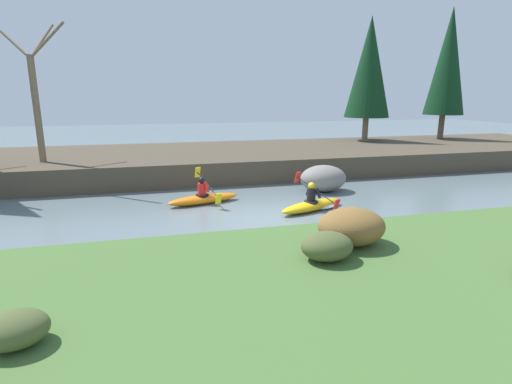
% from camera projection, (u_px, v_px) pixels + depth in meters
% --- Properties ---
extents(ground_plane, '(90.00, 90.00, 0.00)m').
position_uv_depth(ground_plane, '(270.00, 217.00, 13.12)').
color(ground_plane, slate).
extents(riverbank_near, '(44.00, 7.12, 0.80)m').
position_uv_depth(riverbank_near, '(387.00, 312.00, 6.61)').
color(riverbank_near, '#476B33').
rests_on(riverbank_near, ground).
extents(riverbank_far, '(44.00, 8.22, 1.05)m').
position_uv_depth(riverbank_far, '(223.00, 160.00, 21.23)').
color(riverbank_far, '#4C4233').
rests_on(riverbank_far, ground).
extents(conifer_tree_left, '(2.78, 2.78, 7.48)m').
position_uv_depth(conifer_tree_left, '(369.00, 68.00, 24.52)').
color(conifer_tree_left, '#7A664C').
rests_on(conifer_tree_left, riverbank_far).
extents(conifer_tree_mid_left, '(2.50, 2.50, 8.21)m').
position_uv_depth(conifer_tree_mid_left, '(448.00, 62.00, 25.43)').
color(conifer_tree_mid_left, brown).
rests_on(conifer_tree_mid_left, riverbank_far).
extents(bare_tree_mid_upstream, '(3.27, 3.23, 5.91)m').
position_uv_depth(bare_tree_mid_upstream, '(36.00, 96.00, 16.76)').
color(bare_tree_mid_upstream, '#7A664C').
rests_on(bare_tree_mid_upstream, riverbank_far).
extents(shrub_clump_nearest, '(0.85, 0.71, 0.46)m').
position_uv_depth(shrub_clump_nearest, '(14.00, 329.00, 5.02)').
color(shrub_clump_nearest, '#4C562D').
rests_on(shrub_clump_nearest, riverbank_near).
extents(shrub_clump_second, '(1.02, 0.85, 0.55)m').
position_uv_depth(shrub_clump_second, '(327.00, 246.00, 7.65)').
color(shrub_clump_second, '#4C562D').
rests_on(shrub_clump_second, riverbank_near).
extents(shrub_clump_third, '(1.45, 1.21, 0.79)m').
position_uv_depth(shrub_clump_third, '(351.00, 226.00, 8.43)').
color(shrub_clump_third, brown).
rests_on(shrub_clump_third, riverbank_near).
extents(kayaker_lead, '(2.72, 1.98, 1.20)m').
position_uv_depth(kayaker_lead, '(314.00, 204.00, 13.83)').
color(kayaker_lead, yellow).
rests_on(kayaker_lead, ground).
extents(kayaker_middle, '(2.78, 2.04, 1.20)m').
position_uv_depth(kayaker_middle, '(204.00, 198.00, 14.63)').
color(kayaker_middle, orange).
rests_on(kayaker_middle, ground).
extents(boulder_midstream, '(1.93, 1.51, 1.09)m').
position_uv_depth(boulder_midstream, '(323.00, 178.00, 16.45)').
color(boulder_midstream, gray).
rests_on(boulder_midstream, ground).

